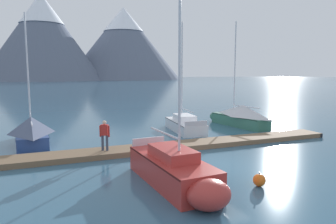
{
  "coord_description": "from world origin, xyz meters",
  "views": [
    {
      "loc": [
        -8.3,
        -12.27,
        4.55
      ],
      "look_at": [
        0.0,
        6.0,
        2.0
      ],
      "focal_mm": 32.5,
      "sensor_mm": 36.0,
      "label": 1
    }
  ],
  "objects_px": {
    "person_on_dock": "(105,133)",
    "sailboat_mid_dock_starboard": "(239,116)",
    "sailboat_second_berth": "(176,170)",
    "sailboat_mid_dock_port": "(183,123)",
    "mooring_buoy_inner_mooring": "(259,180)",
    "sailboat_nearest_berth": "(31,131)"
  },
  "relations": [
    {
      "from": "person_on_dock",
      "to": "sailboat_mid_dock_starboard",
      "type": "bearing_deg",
      "value": 20.69
    },
    {
      "from": "sailboat_second_berth",
      "to": "person_on_dock",
      "type": "xyz_separation_m",
      "value": [
        -1.57,
        5.78,
        0.6
      ]
    },
    {
      "from": "sailboat_second_berth",
      "to": "sailboat_mid_dock_port",
      "type": "distance_m",
      "value": 12.39
    },
    {
      "from": "sailboat_mid_dock_port",
      "to": "sailboat_mid_dock_starboard",
      "type": "relative_size",
      "value": 0.96
    },
    {
      "from": "sailboat_mid_dock_starboard",
      "to": "person_on_dock",
      "type": "xyz_separation_m",
      "value": [
        -12.81,
        -4.84,
        0.36
      ]
    },
    {
      "from": "sailboat_mid_dock_starboard",
      "to": "mooring_buoy_inner_mooring",
      "type": "bearing_deg",
      "value": -124.19
    },
    {
      "from": "person_on_dock",
      "to": "mooring_buoy_inner_mooring",
      "type": "relative_size",
      "value": 2.87
    },
    {
      "from": "sailboat_second_berth",
      "to": "sailboat_mid_dock_port",
      "type": "xyz_separation_m",
      "value": [
        5.94,
        10.88,
        -0.13
      ]
    },
    {
      "from": "sailboat_nearest_berth",
      "to": "sailboat_mid_dock_port",
      "type": "relative_size",
      "value": 0.98
    },
    {
      "from": "sailboat_mid_dock_port",
      "to": "person_on_dock",
      "type": "height_order",
      "value": "sailboat_mid_dock_port"
    },
    {
      "from": "sailboat_mid_dock_port",
      "to": "mooring_buoy_inner_mooring",
      "type": "distance_m",
      "value": 12.59
    },
    {
      "from": "sailboat_second_berth",
      "to": "person_on_dock",
      "type": "height_order",
      "value": "sailboat_second_berth"
    },
    {
      "from": "sailboat_mid_dock_port",
      "to": "sailboat_mid_dock_starboard",
      "type": "bearing_deg",
      "value": -2.8
    },
    {
      "from": "mooring_buoy_inner_mooring",
      "to": "sailboat_second_berth",
      "type": "bearing_deg",
      "value": 155.76
    },
    {
      "from": "sailboat_nearest_berth",
      "to": "sailboat_second_berth",
      "type": "bearing_deg",
      "value": -63.69
    },
    {
      "from": "sailboat_nearest_berth",
      "to": "person_on_dock",
      "type": "distance_m",
      "value": 6.09
    },
    {
      "from": "sailboat_nearest_berth",
      "to": "mooring_buoy_inner_mooring",
      "type": "distance_m",
      "value": 14.63
    },
    {
      "from": "sailboat_nearest_berth",
      "to": "mooring_buoy_inner_mooring",
      "type": "relative_size",
      "value": 14.26
    },
    {
      "from": "sailboat_second_berth",
      "to": "mooring_buoy_inner_mooring",
      "type": "distance_m",
      "value": 3.41
    },
    {
      "from": "mooring_buoy_inner_mooring",
      "to": "sailboat_mid_dock_starboard",
      "type": "bearing_deg",
      "value": 55.81
    },
    {
      "from": "sailboat_mid_dock_port",
      "to": "sailboat_mid_dock_starboard",
      "type": "xyz_separation_m",
      "value": [
        5.3,
        -0.26,
        0.37
      ]
    },
    {
      "from": "sailboat_nearest_berth",
      "to": "person_on_dock",
      "type": "height_order",
      "value": "sailboat_nearest_berth"
    }
  ]
}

